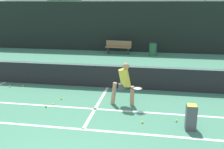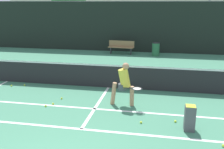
{
  "view_description": "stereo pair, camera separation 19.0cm",
  "coord_description": "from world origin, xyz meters",
  "views": [
    {
      "loc": [
        1.86,
        -3.69,
        3.36
      ],
      "look_at": [
        0.41,
        4.8,
        0.95
      ],
      "focal_mm": 42.0,
      "sensor_mm": 36.0,
      "label": 1
    },
    {
      "loc": [
        2.05,
        -3.66,
        3.36
      ],
      "look_at": [
        0.41,
        4.8,
        0.95
      ],
      "focal_mm": 42.0,
      "sensor_mm": 36.0,
      "label": 2
    }
  ],
  "objects": [
    {
      "name": "tennis_ball_scattered_8",
      "position": [
        -1.47,
        4.05,
        0.03
      ],
      "size": [
        0.07,
        0.07,
        0.07
      ],
      "primitive_type": "sphere",
      "color": "#D1E033",
      "rests_on": "ground"
    },
    {
      "name": "court_service_line",
      "position": [
        0.0,
        3.96,
        0.0
      ],
      "size": [
        8.25,
        0.1,
        0.01
      ],
      "primitive_type": "cube",
      "color": "white",
      "rests_on": "ground"
    },
    {
      "name": "court_center_mark",
      "position": [
        0.0,
        4.36,
        0.0
      ],
      "size": [
        0.1,
        3.65,
        0.01
      ],
      "primitive_type": "cube",
      "color": "white",
      "rests_on": "ground"
    },
    {
      "name": "tennis_ball_scattered_10",
      "position": [
        1.57,
        3.2,
        0.03
      ],
      "size": [
        0.07,
        0.07,
        0.07
      ],
      "primitive_type": "sphere",
      "color": "#D1E033",
      "rests_on": "ground"
    },
    {
      "name": "tennis_ball_scattered_3",
      "position": [
        -1.37,
        4.59,
        0.03
      ],
      "size": [
        0.07,
        0.07,
        0.07
      ],
      "primitive_type": "sphere",
      "color": "#D1E033",
      "rests_on": "ground"
    },
    {
      "name": "tennis_ball_scattered_6",
      "position": [
        -3.45,
        5.75,
        0.03
      ],
      "size": [
        0.07,
        0.07,
        0.07
      ],
      "primitive_type": "sphere",
      "color": "#D1E033",
      "rests_on": "ground"
    },
    {
      "name": "building_far",
      "position": [
        0.0,
        30.3,
        2.86
      ],
      "size": [
        36.0,
        2.4,
        5.72
      ],
      "primitive_type": "cube",
      "color": "beige",
      "rests_on": "ground"
    },
    {
      "name": "tennis_ball_scattered_2",
      "position": [
        2.54,
        3.45,
        0.03
      ],
      "size": [
        0.07,
        0.07,
        0.07
      ],
      "primitive_type": "sphere",
      "color": "#D1E033",
      "rests_on": "ground"
    },
    {
      "name": "ball_hopper",
      "position": [
        2.87,
        3.04,
        0.37
      ],
      "size": [
        0.28,
        0.28,
        0.71
      ],
      "color": "#4C4C51",
      "rests_on": "ground"
    },
    {
      "name": "tennis_ball_scattered_7",
      "position": [
        -3.94,
        5.57,
        0.03
      ],
      "size": [
        0.07,
        0.07,
        0.07
      ],
      "primitive_type": "sphere",
      "color": "#D1E033",
      "rests_on": "ground"
    },
    {
      "name": "net",
      "position": [
        0.0,
        6.19,
        0.51
      ],
      "size": [
        11.09,
        0.09,
        1.07
      ],
      "color": "slate",
      "rests_on": "ground"
    },
    {
      "name": "parked_car",
      "position": [
        1.06,
        17.35,
        0.59
      ],
      "size": [
        1.86,
        4.01,
        1.39
      ],
      "color": "black",
      "rests_on": "ground"
    },
    {
      "name": "court_baseline_near",
      "position": [
        0.0,
        2.54,
        0.0
      ],
      "size": [
        11.0,
        0.1,
        0.01
      ],
      "primitive_type": "cube",
      "color": "white",
      "rests_on": "ground"
    },
    {
      "name": "tennis_ball_scattered_9",
      "position": [
        -1.63,
        3.83,
        0.03
      ],
      "size": [
        0.07,
        0.07,
        0.07
      ],
      "primitive_type": "sphere",
      "color": "#D1E033",
      "rests_on": "ground"
    },
    {
      "name": "player_practicing",
      "position": [
        0.88,
        4.48,
        0.79
      ],
      "size": [
        1.1,
        0.57,
        1.46
      ],
      "rotation": [
        0.0,
        0.0,
        -0.02
      ],
      "color": "tan",
      "rests_on": "ground"
    },
    {
      "name": "tree_west",
      "position": [
        -7.31,
        22.06,
        3.41
      ],
      "size": [
        3.42,
        3.42,
        3.9
      ],
      "color": "brown",
      "rests_on": "ground"
    },
    {
      "name": "courtside_bench",
      "position": [
        -0.61,
        13.3,
        0.47
      ],
      "size": [
        1.74,
        0.53,
        0.86
      ],
      "rotation": [
        0.0,
        0.0,
        -0.09
      ],
      "color": "olive",
      "rests_on": "ground"
    },
    {
      "name": "fence_back",
      "position": [
        0.0,
        14.21,
        1.69
      ],
      "size": [
        24.0,
        0.06,
        3.4
      ],
      "color": "black",
      "rests_on": "ground"
    },
    {
      "name": "trash_bin",
      "position": [
        1.66,
        13.03,
        0.43
      ],
      "size": [
        0.49,
        0.49,
        0.86
      ],
      "color": "#28603D",
      "rests_on": "ground"
    }
  ]
}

